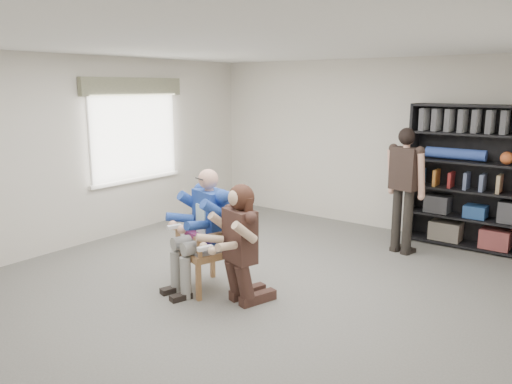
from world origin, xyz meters
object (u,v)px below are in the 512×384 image
Objects in this scene: seated_man at (205,230)px; kneeling_woman at (237,247)px; bookshelf at (471,178)px; standing_man at (404,192)px; armchair at (205,243)px.

kneeling_woman is at bearing 5.51° from seated_man.
bookshelf is 1.09m from standing_man.
armchair is 0.84× the size of kneeling_woman.
bookshelf reaches higher than kneeling_woman.
seated_man is 4.05m from bookshelf.
standing_man is at bearing 80.01° from seated_man.
standing_man is (1.36, 2.64, 0.17)m from seated_man.
seated_man is 0.81× the size of standing_man.
standing_man reaches higher than seated_man.
kneeling_woman is (0.58, -0.12, 0.11)m from armchair.
seated_man reaches higher than kneeling_woman.
seated_man is 0.69× the size of bookshelf.
kneeling_woman is at bearing -112.05° from bookshelf.
seated_man reaches higher than armchair.
kneeling_woman is 0.74× the size of standing_man.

